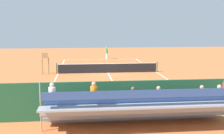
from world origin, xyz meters
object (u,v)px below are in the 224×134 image
Objects in this scene: tennis_ball_near at (106,62)px; umpire_chair at (45,61)px; tennis_net at (108,68)px; bleacher_stand at (141,107)px; tennis_player at (107,52)px; tennis_racket at (101,59)px; courtside_bench at (190,102)px; equipment_bag at (157,110)px.

umpire_chair is at bearing 51.43° from tennis_ball_near.
tennis_net is 1.14× the size of bleacher_stand.
umpire_chair is at bearing 1.00° from tennis_net.
tennis_net reaches higher than tennis_ball_near.
tennis_player is (-0.83, -11.10, 0.51)m from tennis_net.
courtside_bench is at bearing 97.94° from tennis_racket.
tennis_net is 11.14m from tennis_player.
bleacher_stand is 4.23× the size of umpire_chair.
tennis_net is 156.06× the size of tennis_ball_near.
bleacher_stand reaches higher than umpire_chair.
equipment_bag is 0.47× the size of tennis_player.
bleacher_stand is at bearing 89.35° from tennis_ball_near.
umpire_chair reaches higher than courtside_bench.
tennis_net is 11.06m from tennis_racket.
tennis_net reaches higher than courtside_bench.
tennis_ball_near is (1.08, -21.63, -0.15)m from equipment_bag.
tennis_net is 13.49m from equipment_bag.
equipment_bag is 24.50m from tennis_racket.
umpire_chair is 3.83× the size of tennis_racket.
tennis_racket is at bearing -86.58° from equipment_bag.
courtside_bench is 24.51m from tennis_player.
tennis_player is 3.06m from tennis_ball_near.
tennis_ball_near is (-6.65, -8.33, -1.28)m from umpire_chair.
courtside_bench is at bearing 104.60° from tennis_net.
courtside_bench is 3.22× the size of tennis_racket.
tennis_player is at bearing -122.10° from umpire_chair.
tennis_player reaches higher than tennis_racket.
tennis_player is (0.70, -24.50, 0.84)m from equipment_bag.
bleacher_stand reaches higher than tennis_player.
tennis_racket is (1.46, -24.45, -0.16)m from equipment_bag.
bleacher_stand is at bearing 88.59° from tennis_player.
tennis_racket is (3.39, -24.32, -0.54)m from courtside_bench.
equipment_bag is 13.64× the size of tennis_ball_near.
courtside_bench is at bearing -176.20° from equipment_bag.
umpire_chair reaches higher than tennis_net.
tennis_ball_near is at bearing -87.15° from equipment_bag.
equipment_bag is 21.65m from tennis_ball_near.
bleacher_stand is at bearing 32.60° from courtside_bench.
equipment_bag is at bearing 3.80° from courtside_bench.
umpire_chair is at bearing 57.90° from tennis_player.
tennis_net is at bearing 89.67° from tennis_racket.
bleacher_stand is at bearing 112.69° from umpire_chair.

